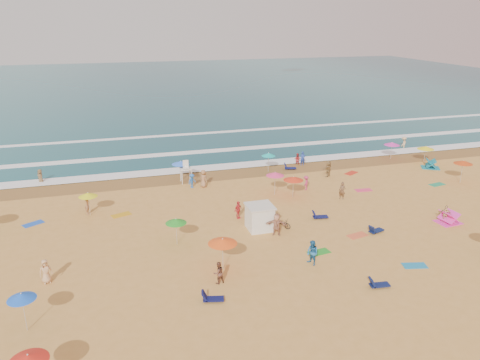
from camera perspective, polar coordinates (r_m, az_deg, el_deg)
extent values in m
plane|color=gold|center=(42.48, 5.99, -4.13)|extent=(220.00, 220.00, 0.00)
cube|color=#0C4756|center=(122.11, -9.05, 11.17)|extent=(220.00, 140.00, 0.18)
plane|color=olive|center=(53.49, 1.03, 0.99)|extent=(220.00, 220.00, 0.00)
cube|color=white|center=(55.73, 0.27, 1.86)|extent=(200.00, 2.20, 0.05)
cube|color=white|center=(62.21, -1.54, 3.72)|extent=(200.00, 1.60, 0.05)
cube|color=white|center=(71.62, -3.57, 5.78)|extent=(200.00, 1.20, 0.05)
cube|color=white|center=(39.02, 2.41, -4.63)|extent=(2.00, 2.00, 2.00)
cube|color=silver|center=(38.60, 2.44, -3.19)|extent=(2.20, 2.20, 0.12)
imported|color=black|center=(39.60, 5.16, -5.25)|extent=(1.43, 1.57, 0.83)
cone|color=yellow|center=(43.33, -18.05, -1.71)|extent=(1.65, 1.65, 0.35)
cone|color=#3873FF|center=(50.60, -7.25, 2.12)|extent=(1.92, 1.92, 0.35)
cone|color=yellow|center=(60.52, 21.70, 3.68)|extent=(1.96, 1.96, 0.35)
cone|color=#D14111|center=(54.57, 25.57, 1.98)|extent=(1.91, 1.91, 0.35)
cone|color=#FB377A|center=(46.14, 4.30, 0.75)|extent=(1.77, 1.77, 0.35)
cone|color=#E432B0|center=(60.80, 18.04, 4.24)|extent=(1.91, 1.91, 0.35)
cone|color=red|center=(24.75, -24.42, -19.14)|extent=(1.83, 1.83, 0.35)
cone|color=green|center=(36.35, -7.81, -4.97)|extent=(1.64, 1.64, 0.35)
cone|color=blue|center=(29.19, -25.10, -12.71)|extent=(1.57, 1.57, 0.35)
cone|color=#16B3B0|center=(53.12, 3.50, 3.13)|extent=(1.59, 1.59, 0.35)
cone|color=#FC5515|center=(32.52, -2.13, -7.46)|extent=(2.04, 2.04, 0.35)
cone|color=red|center=(45.73, 6.54, 0.19)|extent=(1.94, 1.94, 0.35)
cube|color=#0D1145|center=(30.14, -3.25, -14.27)|extent=(1.39, 0.84, 0.34)
cube|color=#0E1848|center=(32.77, 16.66, -12.15)|extent=(1.36, 0.71, 0.34)
cube|color=#0F154D|center=(41.86, 9.79, -4.43)|extent=(1.37, 0.76, 0.34)
cube|color=#0F1B4B|center=(40.28, 16.30, -5.94)|extent=(1.41, 0.91, 0.34)
cube|color=#101551|center=(54.65, 6.17, 1.46)|extent=(1.40, 0.90, 0.34)
cube|color=blue|center=(44.02, -23.89, -4.90)|extent=(1.90, 1.61, 0.03)
cube|color=#249326|center=(36.18, 9.59, -8.67)|extent=(1.80, 1.09, 0.03)
cube|color=gold|center=(43.35, -14.28, -4.14)|extent=(1.89, 1.37, 0.03)
cube|color=#E76036|center=(39.41, 14.13, -6.57)|extent=(1.85, 1.22, 0.03)
cube|color=red|center=(54.57, 13.40, 0.83)|extent=(1.90, 1.60, 0.03)
cube|color=#1C7FB5|center=(36.15, 20.52, -9.75)|extent=(1.85, 1.22, 0.03)
cube|color=#249060|center=(53.70, 22.89, -0.50)|extent=(1.82, 1.14, 0.03)
cube|color=#F33967|center=(49.51, 14.83, -1.20)|extent=(1.76, 0.99, 0.03)
imported|color=#246BA8|center=(34.05, 8.82, -8.77)|extent=(0.99, 1.10, 1.85)
imported|color=#A17D4A|center=(52.65, 10.68, 1.40)|extent=(1.71, 1.46, 1.85)
imported|color=brown|center=(46.41, 12.35, -1.27)|extent=(0.73, 0.74, 1.72)
imported|color=tan|center=(38.09, 4.48, -5.41)|extent=(1.79, 1.28, 1.86)
imported|color=tan|center=(34.13, -22.60, -10.24)|extent=(0.94, 0.74, 1.70)
imported|color=red|center=(56.83, 6.99, 2.50)|extent=(0.95, 0.93, 1.55)
imported|color=#A3704B|center=(44.12, -18.12, -2.85)|extent=(0.54, 0.72, 1.80)
imported|color=blue|center=(48.60, -5.87, -0.10)|extent=(1.12, 1.00, 1.50)
imported|color=brown|center=(31.62, -2.64, -11.22)|extent=(0.89, 0.77, 1.55)
imported|color=#213B9E|center=(56.25, 7.65, 2.62)|extent=(0.66, 0.48, 1.66)
imported|color=#DF373D|center=(41.05, -0.23, -3.66)|extent=(0.99, 0.88, 1.61)
imported|color=#C9325F|center=(48.27, 8.04, -0.34)|extent=(1.06, 1.08, 1.49)
imported|color=#DDAD74|center=(44.02, 23.78, -3.81)|extent=(0.95, 0.85, 1.55)
imported|color=#E2B277|center=(66.94, 19.32, 4.24)|extent=(1.34, 1.21, 1.81)
imported|color=#A6754C|center=(48.62, -4.49, 0.17)|extent=(0.94, 1.08, 1.87)
imported|color=brown|center=(54.29, -23.15, 0.34)|extent=(0.89, 1.00, 1.73)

